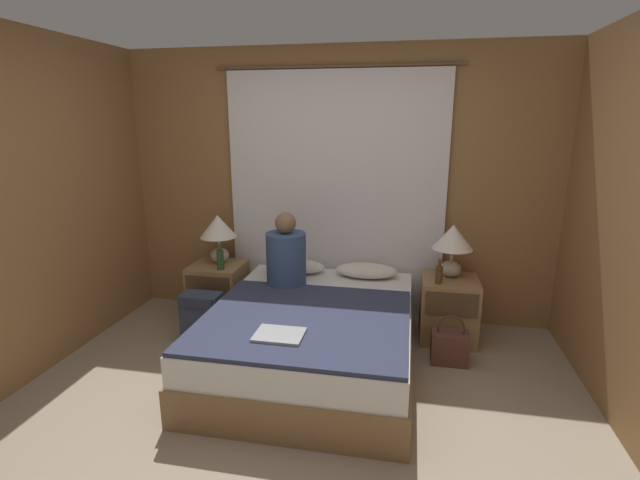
# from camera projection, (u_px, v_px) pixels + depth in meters

# --- Properties ---
(ground_plane) EXTENTS (16.00, 16.00, 0.00)m
(ground_plane) POSITION_uv_depth(u_px,v_px,m) (285.00, 434.00, 2.82)
(ground_plane) COLOR gray
(wall_back) EXTENTS (4.09, 0.06, 2.50)m
(wall_back) POSITION_uv_depth(u_px,v_px,m) (336.00, 187.00, 4.32)
(wall_back) COLOR olive
(wall_back) RESTS_ON ground_plane
(curtain_panel) EXTENTS (2.20, 0.02, 2.32)m
(curtain_panel) POSITION_uv_depth(u_px,v_px,m) (335.00, 198.00, 4.29)
(curtain_panel) COLOR white
(curtain_panel) RESTS_ON ground_plane
(bed) EXTENTS (1.50, 1.91, 0.49)m
(bed) POSITION_uv_depth(u_px,v_px,m) (313.00, 337.00, 3.56)
(bed) COLOR olive
(bed) RESTS_ON ground_plane
(nightstand_left) EXTENTS (0.47, 0.47, 0.55)m
(nightstand_left) POSITION_uv_depth(u_px,v_px,m) (219.00, 292.00, 4.38)
(nightstand_left) COLOR #937047
(nightstand_left) RESTS_ON ground_plane
(nightstand_right) EXTENTS (0.47, 0.47, 0.55)m
(nightstand_right) POSITION_uv_depth(u_px,v_px,m) (448.00, 309.00, 3.99)
(nightstand_right) COLOR #937047
(nightstand_right) RESTS_ON ground_plane
(lamp_left) EXTENTS (0.34, 0.34, 0.46)m
(lamp_left) POSITION_uv_depth(u_px,v_px,m) (218.00, 231.00, 4.30)
(lamp_left) COLOR #B2A899
(lamp_left) RESTS_ON nightstand_left
(lamp_right) EXTENTS (0.34, 0.34, 0.46)m
(lamp_right) POSITION_uv_depth(u_px,v_px,m) (453.00, 242.00, 3.91)
(lamp_right) COLOR #B2A899
(lamp_right) RESTS_ON nightstand_right
(pillow_left) EXTENTS (0.55, 0.30, 0.12)m
(pillow_left) POSITION_uv_depth(u_px,v_px,m) (295.00, 266.00, 4.27)
(pillow_left) COLOR silver
(pillow_left) RESTS_ON bed
(pillow_right) EXTENTS (0.55, 0.30, 0.12)m
(pillow_right) POSITION_uv_depth(u_px,v_px,m) (366.00, 271.00, 4.15)
(pillow_right) COLOR silver
(pillow_right) RESTS_ON bed
(blanket_on_bed) EXTENTS (1.44, 1.31, 0.03)m
(blanket_on_bed) POSITION_uv_depth(u_px,v_px,m) (305.00, 320.00, 3.24)
(blanket_on_bed) COLOR #2D334C
(blanket_on_bed) RESTS_ON bed
(person_left_in_bed) EXTENTS (0.34, 0.34, 0.63)m
(person_left_in_bed) POSITION_uv_depth(u_px,v_px,m) (286.00, 256.00, 3.89)
(person_left_in_bed) COLOR #38517A
(person_left_in_bed) RESTS_ON bed
(beer_bottle_on_left_stand) EXTENTS (0.06, 0.06, 0.24)m
(beer_bottle_on_left_stand) POSITION_uv_depth(u_px,v_px,m) (220.00, 259.00, 4.15)
(beer_bottle_on_left_stand) COLOR #2D4C28
(beer_bottle_on_left_stand) RESTS_ON nightstand_left
(beer_bottle_on_right_stand) EXTENTS (0.06, 0.06, 0.21)m
(beer_bottle_on_right_stand) POSITION_uv_depth(u_px,v_px,m) (439.00, 274.00, 3.80)
(beer_bottle_on_right_stand) COLOR #513819
(beer_bottle_on_right_stand) RESTS_ON nightstand_right
(laptop_on_bed) EXTENTS (0.31, 0.24, 0.02)m
(laptop_on_bed) POSITION_uv_depth(u_px,v_px,m) (279.00, 335.00, 2.96)
(laptop_on_bed) COLOR #9EA0A5
(laptop_on_bed) RESTS_ON blanket_on_bed
(backpack_on_floor) EXTENTS (0.33, 0.21, 0.43)m
(backpack_on_floor) POSITION_uv_depth(u_px,v_px,m) (202.00, 315.00, 3.96)
(backpack_on_floor) COLOR #333D56
(backpack_on_floor) RESTS_ON ground_plane
(handbag_on_floor) EXTENTS (0.28, 0.18, 0.40)m
(handbag_on_floor) POSITION_uv_depth(u_px,v_px,m) (450.00, 347.00, 3.63)
(handbag_on_floor) COLOR brown
(handbag_on_floor) RESTS_ON ground_plane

